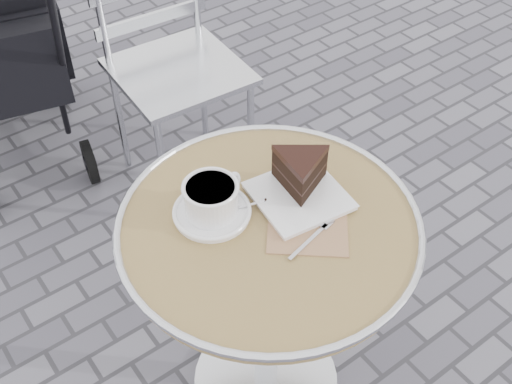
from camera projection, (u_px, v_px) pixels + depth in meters
ground at (266, 382)px, 2.00m from camera, size 80.00×80.00×0.00m
cafe_table at (268, 268)px, 1.60m from camera, size 0.72×0.72×0.74m
cappuccino_set at (212, 202)px, 1.47m from camera, size 0.21×0.18×0.09m
cake_plate_set at (301, 177)px, 1.52m from camera, size 0.28×0.32×0.11m
bistro_chair at (163, 34)px, 2.31m from camera, size 0.47×0.47×0.98m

